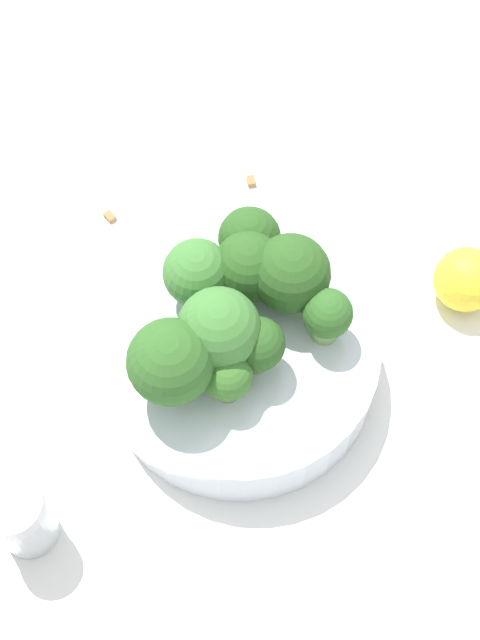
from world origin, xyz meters
TOP-DOWN VIEW (x-y plane):
  - ground_plane at (0.00, 0.00)m, footprint 3.00×3.00m
  - bowl at (0.00, 0.00)m, footprint 0.19×0.19m
  - broccoli_floret_0 at (-0.03, 0.03)m, footprint 0.05×0.05m
  - broccoli_floret_1 at (0.02, -0.03)m, footprint 0.03×0.03m
  - broccoli_floret_2 at (-0.00, -0.02)m, footprint 0.05×0.05m
  - broccoli_floret_3 at (0.03, 0.05)m, footprint 0.03×0.03m
  - broccoli_floret_4 at (-0.05, -0.00)m, footprint 0.05×0.05m
  - broccoli_floret_5 at (0.02, 0.00)m, footprint 0.04×0.04m
  - broccoli_floret_6 at (-0.01, 0.05)m, footprint 0.05×0.05m
  - broccoli_floret_7 at (-0.05, 0.05)m, footprint 0.04×0.04m
  - broccoli_floret_8 at (-0.00, -0.05)m, footprint 0.06×0.06m
  - pepper_shaker at (0.01, -0.18)m, footprint 0.04×0.04m
  - lemon_wedge at (0.05, 0.17)m, footprint 0.05×0.05m
  - almond_crumb_0 at (-0.17, -0.00)m, footprint 0.01×0.01m
  - almond_crumb_1 at (-0.13, 0.11)m, footprint 0.01×0.01m

SIDE VIEW (x-z plane):
  - ground_plane at x=0.00m, z-range 0.00..0.00m
  - almond_crumb_0 at x=-0.17m, z-range 0.00..0.01m
  - almond_crumb_1 at x=-0.13m, z-range 0.00..0.01m
  - bowl at x=0.00m, z-range 0.00..0.05m
  - lemon_wedge at x=0.05m, z-range 0.00..0.05m
  - pepper_shaker at x=0.01m, z-range 0.00..0.06m
  - broccoli_floret_1 at x=0.02m, z-range 0.05..0.09m
  - broccoli_floret_7 at x=-0.05m, z-range 0.05..0.10m
  - broccoli_floret_3 at x=0.03m, z-range 0.05..0.09m
  - broccoli_floret_5 at x=0.02m, z-range 0.05..0.10m
  - broccoli_floret_0 at x=-0.03m, z-range 0.05..0.10m
  - broccoli_floret_4 at x=-0.05m, z-range 0.05..0.10m
  - broccoli_floret_6 at x=-0.01m, z-range 0.05..0.11m
  - broccoli_floret_8 at x=0.00m, z-range 0.05..0.12m
  - broccoli_floret_2 at x=0.00m, z-range 0.05..0.12m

